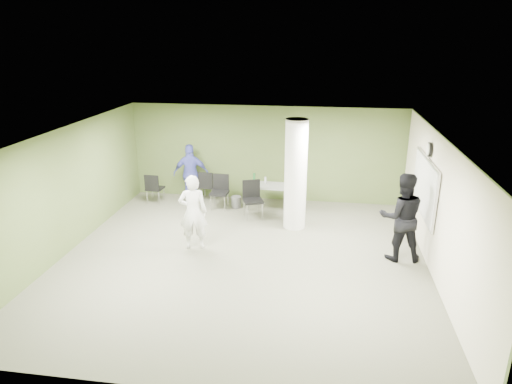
% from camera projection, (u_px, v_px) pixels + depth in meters
% --- Properties ---
extents(floor, '(8.00, 8.00, 0.00)m').
position_uv_depth(floor, '(243.00, 259.00, 10.09)').
color(floor, '#4C4E3D').
rests_on(floor, ground).
extents(ceiling, '(8.00, 8.00, 0.00)m').
position_uv_depth(ceiling, '(241.00, 135.00, 9.17)').
color(ceiling, white).
rests_on(ceiling, wall_back).
extents(wall_back, '(8.00, 2.80, 0.02)m').
position_uv_depth(wall_back, '(266.00, 154.00, 13.37)').
color(wall_back, '#4B5D2B').
rests_on(wall_back, floor).
extents(wall_left, '(0.02, 8.00, 2.80)m').
position_uv_depth(wall_left, '(66.00, 191.00, 10.19)').
color(wall_left, '#4B5D2B').
rests_on(wall_left, floor).
extents(wall_right_cream, '(0.02, 8.00, 2.80)m').
position_uv_depth(wall_right_cream, '(440.00, 210.00, 9.07)').
color(wall_right_cream, beige).
rests_on(wall_right_cream, floor).
extents(column, '(0.56, 0.56, 2.80)m').
position_uv_depth(column, '(296.00, 175.00, 11.36)').
color(column, silver).
rests_on(column, floor).
extents(whiteboard, '(0.05, 2.30, 1.30)m').
position_uv_depth(whiteboard, '(424.00, 187.00, 10.17)').
color(whiteboard, silver).
rests_on(whiteboard, wall_right_cream).
extents(wall_clock, '(0.06, 0.32, 0.32)m').
position_uv_depth(wall_clock, '(429.00, 149.00, 9.89)').
color(wall_clock, black).
rests_on(wall_clock, wall_right_cream).
extents(folding_table, '(1.55, 0.74, 0.97)m').
position_uv_depth(folding_table, '(273.00, 187.00, 12.77)').
color(folding_table, gray).
rests_on(folding_table, floor).
extents(wastebasket, '(0.29, 0.29, 0.33)m').
position_uv_depth(wastebasket, '(236.00, 202.00, 13.07)').
color(wastebasket, '#4C4C4C').
rests_on(wastebasket, floor).
extents(chair_back_left, '(0.48, 0.48, 0.90)m').
position_uv_depth(chair_back_left, '(154.00, 186.00, 13.26)').
color(chair_back_left, black).
rests_on(chair_back_left, floor).
extents(chair_back_right, '(0.51, 0.51, 0.93)m').
position_uv_depth(chair_back_right, '(207.00, 184.00, 13.43)').
color(chair_back_right, black).
rests_on(chair_back_right, floor).
extents(chair_table_left, '(0.50, 0.50, 0.97)m').
position_uv_depth(chair_table_left, '(220.00, 189.00, 12.92)').
color(chair_table_left, black).
rests_on(chair_table_left, floor).
extents(chair_table_right, '(0.65, 0.65, 1.01)m').
position_uv_depth(chair_table_right, '(252.00, 196.00, 12.28)').
color(chair_table_right, black).
rests_on(chair_table_right, floor).
extents(woman_white, '(0.72, 0.56, 1.77)m').
position_uv_depth(woman_white, '(193.00, 212.00, 10.37)').
color(woman_white, silver).
rests_on(woman_white, floor).
extents(man_black, '(1.02, 0.83, 1.98)m').
position_uv_depth(man_black, '(401.00, 217.00, 9.82)').
color(man_black, black).
rests_on(man_black, floor).
extents(man_blue, '(1.08, 0.60, 1.75)m').
position_uv_depth(man_blue, '(191.00, 174.00, 13.28)').
color(man_blue, '#40459E').
rests_on(man_blue, floor).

